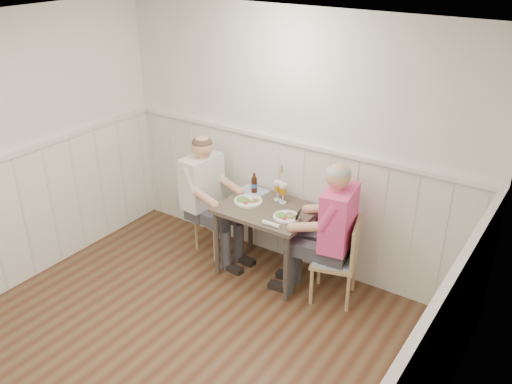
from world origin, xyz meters
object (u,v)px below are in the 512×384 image
dining_table (267,217)px  grass_vase (279,181)px  beer_bottle (254,184)px  chair_right (340,257)px  diner_cream (206,205)px  chair_left (214,213)px  man_in_pink (332,243)px

dining_table → grass_vase: bearing=98.8°
dining_table → beer_bottle: bearing=144.7°
chair_right → diner_cream: size_ratio=0.61×
dining_table → grass_vase: 0.39m
dining_table → grass_vase: size_ratio=2.44×
beer_bottle → grass_vase: size_ratio=0.58×
dining_table → beer_bottle: beer_bottle is taller
chair_right → chair_left: size_ratio=1.06×
chair_right → diner_cream: 1.55m
chair_left → beer_bottle: (0.45, 0.12, 0.41)m
chair_left → grass_vase: (0.70, 0.19, 0.49)m
chair_right → man_in_pink: size_ratio=0.60×
diner_cream → beer_bottle: diner_cream is taller
chair_right → chair_left: (-1.54, 0.07, -0.03)m
man_in_pink → beer_bottle: (-1.01, 0.22, 0.26)m
chair_left → diner_cream: size_ratio=0.58×
chair_left → beer_bottle: beer_bottle is taller
chair_right → chair_left: chair_right is taller
man_in_pink → diner_cream: 1.46m
chair_left → dining_table: bearing=-6.6°
chair_right → beer_bottle: 1.18m
grass_vase → chair_left: bearing=-164.6°
diner_cream → dining_table: bearing=2.7°
grass_vase → diner_cream: bearing=-156.0°
dining_table → man_in_pink: size_ratio=0.65×
man_in_pink → grass_vase: (-0.76, 0.29, 0.33)m
chair_left → man_in_pink: size_ratio=0.57×
diner_cream → grass_vase: diner_cream is taller
chair_right → grass_vase: grass_vase is taller
diner_cream → grass_vase: bearing=24.0°
chair_left → grass_vase: bearing=15.4°
chair_right → diner_cream: bearing=-178.3°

